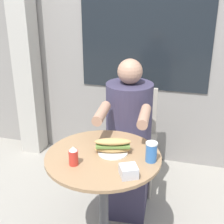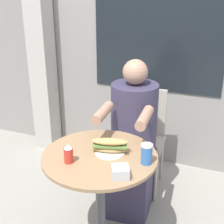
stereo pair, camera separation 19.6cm
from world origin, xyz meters
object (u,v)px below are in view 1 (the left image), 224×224
Objects in this scene: cafe_table at (103,183)px; drink_cup at (151,152)px; diner_chair at (135,128)px; condiment_bottle at (73,156)px; seated_diner at (128,147)px; sandwich_on_plate at (113,146)px.

drink_cup is at bearing 2.22° from cafe_table.
diner_chair is 7.56× the size of condiment_bottle.
seated_diner reaches higher than drink_cup.
condiment_bottle is (-0.15, -1.02, 0.28)m from diner_chair.
condiment_bottle reaches higher than sandwich_on_plate.
drink_cup reaches higher than cafe_table.
condiment_bottle is at bearing 71.93° from seated_diner.
seated_diner is at bearing 87.17° from diner_chair.
diner_chair is 0.35m from seated_diner.
cafe_table is at bearing 81.91° from seated_diner.
seated_diner is 0.65m from drink_cup.
cafe_table is at bearing -137.27° from sandwich_on_plate.
condiment_bottle reaches higher than cafe_table.
condiment_bottle is (-0.18, -0.19, 0.01)m from sandwich_on_plate.
seated_diner is at bearing 115.45° from drink_cup.
drink_cup is (0.24, -0.03, 0.02)m from sandwich_on_plate.
seated_diner is 0.75m from condiment_bottle.
diner_chair is 7.29× the size of drink_cup.
cafe_table is at bearing -177.78° from drink_cup.
sandwich_on_plate is (0.01, -0.49, 0.26)m from seated_diner.
drink_cup is at bearing -7.98° from sandwich_on_plate.
cafe_table is at bearing 83.97° from diner_chair.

